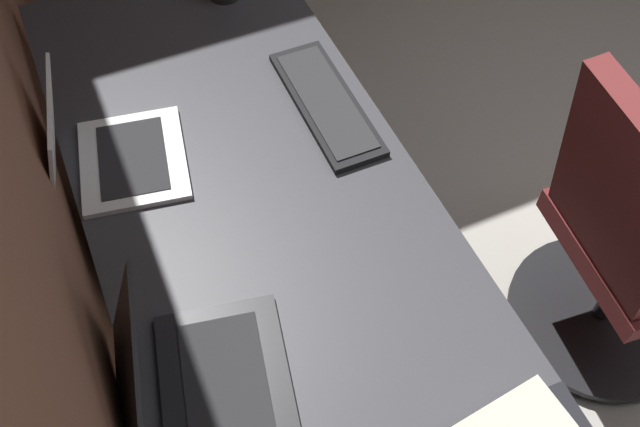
# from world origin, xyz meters

# --- Properties ---
(desk) EXTENTS (2.28, 0.75, 0.73)m
(desk) POSITION_xyz_m (0.38, 1.60, 0.67)
(desk) COLOR #38383D
(desk) RESTS_ON ground
(drawer_pedestal) EXTENTS (0.40, 0.51, 0.69)m
(drawer_pedestal) POSITION_xyz_m (0.75, 1.63, 0.35)
(drawer_pedestal) COLOR #38383D
(drawer_pedestal) RESTS_ON ground
(laptop_leftmost) EXTENTS (0.33, 0.35, 0.24)m
(laptop_leftmost) POSITION_xyz_m (0.84, 1.88, 0.79)
(laptop_leftmost) COLOR white
(laptop_leftmost) RESTS_ON desk
(laptop_left) EXTENTS (0.37, 0.37, 0.23)m
(laptop_left) POSITION_xyz_m (0.25, 1.87, 0.78)
(laptop_left) COLOR black
(laptop_left) RESTS_ON desk
(keyboard_main) EXTENTS (0.42, 0.14, 0.02)m
(keyboard_main) POSITION_xyz_m (0.81, 1.34, 0.74)
(keyboard_main) COLOR black
(keyboard_main) RESTS_ON desk
(office_chair) EXTENTS (0.56, 0.57, 0.97)m
(office_chair) POSITION_xyz_m (0.27, 0.73, 0.46)
(office_chair) COLOR maroon
(office_chair) RESTS_ON ground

